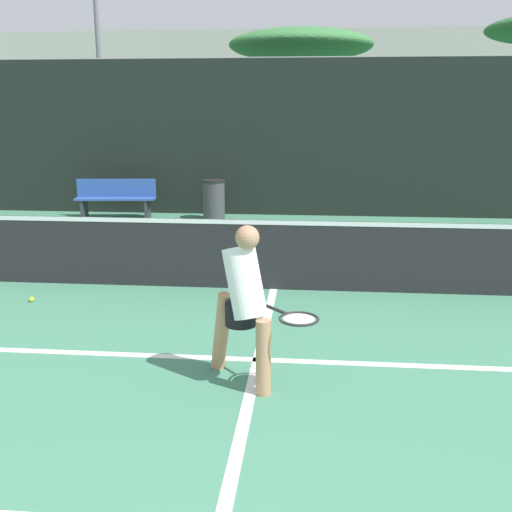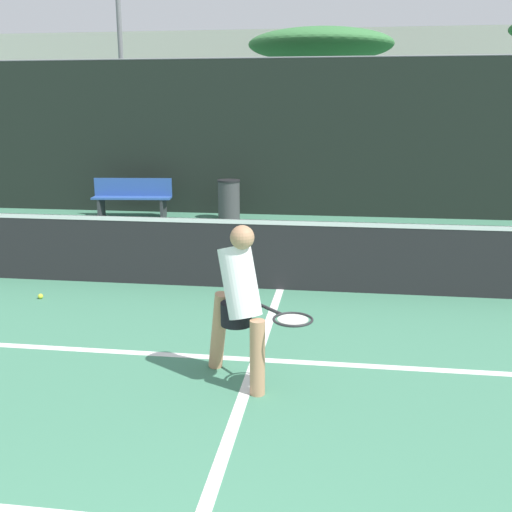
{
  "view_description": "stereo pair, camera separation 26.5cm",
  "coord_description": "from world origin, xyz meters",
  "px_view_note": "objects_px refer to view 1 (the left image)",
  "views": [
    {
      "loc": [
        0.49,
        -0.77,
        2.39
      ],
      "look_at": [
        -0.05,
        5.02,
        0.95
      ],
      "focal_mm": 42.0,
      "sensor_mm": 36.0,
      "label": 1
    },
    {
      "loc": [
        0.76,
        -0.74,
        2.39
      ],
      "look_at": [
        -0.05,
        5.02,
        0.95
      ],
      "focal_mm": 42.0,
      "sensor_mm": 36.0,
      "label": 2
    }
  ],
  "objects_px": {
    "trash_bin": "(214,200)",
    "parked_car": "(221,174)",
    "courtside_bench": "(116,197)",
    "player_practicing": "(245,299)"
  },
  "relations": [
    {
      "from": "trash_bin",
      "to": "parked_car",
      "type": "xyz_separation_m",
      "value": [
        -0.39,
        3.69,
        0.17
      ]
    },
    {
      "from": "courtside_bench",
      "to": "trash_bin",
      "type": "relative_size",
      "value": 2.04
    },
    {
      "from": "courtside_bench",
      "to": "player_practicing",
      "type": "bearing_deg",
      "value": -70.83
    },
    {
      "from": "player_practicing",
      "to": "trash_bin",
      "type": "relative_size",
      "value": 1.66
    },
    {
      "from": "trash_bin",
      "to": "parked_car",
      "type": "height_order",
      "value": "parked_car"
    },
    {
      "from": "player_practicing",
      "to": "trash_bin",
      "type": "bearing_deg",
      "value": 147.87
    },
    {
      "from": "courtside_bench",
      "to": "parked_car",
      "type": "bearing_deg",
      "value": 57.51
    },
    {
      "from": "player_practicing",
      "to": "courtside_bench",
      "type": "bearing_deg",
      "value": 162.05
    },
    {
      "from": "courtside_bench",
      "to": "trash_bin",
      "type": "distance_m",
      "value": 2.2
    },
    {
      "from": "courtside_bench",
      "to": "parked_car",
      "type": "relative_size",
      "value": 0.39
    }
  ]
}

